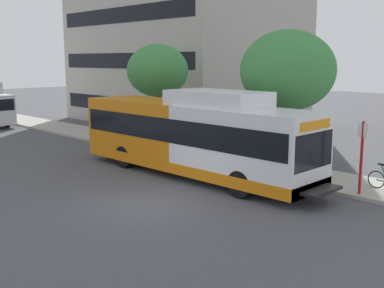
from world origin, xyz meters
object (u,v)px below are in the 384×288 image
(street_tree_near_stop, at_px, (288,71))
(transit_bus, at_px, (193,136))
(street_tree_mid_block, at_px, (158,71))
(bus_stop_sign_pole, at_px, (362,152))

(street_tree_near_stop, bearing_deg, transit_bus, 154.28)
(transit_bus, relative_size, street_tree_near_stop, 2.03)
(street_tree_mid_block, bearing_deg, street_tree_near_stop, -87.93)
(transit_bus, distance_m, street_tree_near_stop, 5.16)
(street_tree_mid_block, bearing_deg, transit_bus, -119.70)
(street_tree_near_stop, bearing_deg, street_tree_mid_block, 92.07)
(bus_stop_sign_pole, bearing_deg, street_tree_mid_block, 82.16)
(transit_bus, relative_size, street_tree_mid_block, 2.19)
(transit_bus, xyz_separation_m, street_tree_mid_block, (3.68, 6.45, 2.54))
(street_tree_near_stop, relative_size, street_tree_mid_block, 1.08)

